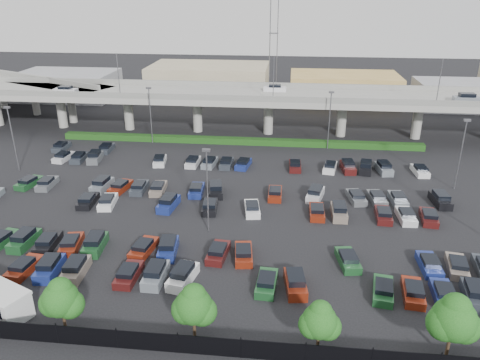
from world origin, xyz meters
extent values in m
plane|color=black|center=(0.00, 0.00, 0.00)|extent=(280.00, 280.00, 0.00)
cube|color=gray|center=(0.00, 32.00, 7.25)|extent=(150.00, 13.00, 1.10)
cube|color=slate|center=(0.00, 25.75, 8.30)|extent=(150.00, 0.50, 1.00)
cube|color=slate|center=(0.00, 38.25, 8.30)|extent=(150.00, 0.50, 1.00)
cylinder|color=gray|center=(-37.00, 32.00, 3.35)|extent=(1.80, 1.80, 6.70)
cube|color=slate|center=(-37.00, 32.00, 6.50)|extent=(2.60, 9.75, 0.50)
cylinder|color=gray|center=(-23.00, 32.00, 3.35)|extent=(1.80, 1.80, 6.70)
cube|color=slate|center=(-23.00, 32.00, 6.50)|extent=(2.60, 9.75, 0.50)
cylinder|color=gray|center=(-9.00, 32.00, 3.35)|extent=(1.80, 1.80, 6.70)
cube|color=slate|center=(-9.00, 32.00, 6.50)|extent=(2.60, 9.75, 0.50)
cylinder|color=gray|center=(5.00, 32.00, 3.35)|extent=(1.80, 1.80, 6.70)
cube|color=slate|center=(5.00, 32.00, 6.50)|extent=(2.60, 9.75, 0.50)
cylinder|color=gray|center=(19.00, 32.00, 3.35)|extent=(1.80, 1.80, 6.70)
cube|color=slate|center=(19.00, 32.00, 6.50)|extent=(2.60, 9.75, 0.50)
cylinder|color=gray|center=(33.00, 32.00, 3.35)|extent=(1.80, 1.80, 6.70)
cube|color=slate|center=(33.00, 32.00, 6.50)|extent=(2.60, 9.75, 0.50)
cube|color=silver|center=(-34.00, 29.00, 8.21)|extent=(4.40, 1.82, 0.82)
cube|color=black|center=(-34.00, 29.00, 8.84)|extent=(2.30, 1.60, 0.50)
cube|color=silver|center=(6.00, 35.00, 8.21)|extent=(4.40, 1.82, 0.82)
cube|color=black|center=(6.00, 35.00, 8.84)|extent=(2.30, 1.60, 0.50)
cube|color=slate|center=(40.00, 29.00, 8.32)|extent=(4.40, 1.82, 1.05)
cube|color=black|center=(40.00, 29.00, 9.14)|extent=(2.60, 1.60, 0.65)
cylinder|color=#535258|center=(-22.00, 25.90, 11.80)|extent=(0.14, 0.14, 8.00)
cylinder|color=#535258|center=(6.00, 25.90, 11.80)|extent=(0.14, 0.14, 8.00)
cylinder|color=#535258|center=(34.00, 25.90, 11.80)|extent=(0.14, 0.14, 8.00)
cube|color=gray|center=(-52.00, 43.00, 7.25)|extent=(50.93, 30.13, 1.10)
cube|color=slate|center=(-52.00, 43.00, 8.30)|extent=(47.34, 22.43, 1.00)
cylinder|color=gray|center=(-58.34, 45.96, 3.35)|extent=(1.60, 1.60, 6.70)
cylinder|color=gray|center=(-47.47, 40.89, 3.35)|extent=(1.60, 1.60, 6.70)
cylinder|color=gray|center=(-36.59, 35.82, 3.35)|extent=(1.60, 1.60, 6.70)
cube|color=#173910|center=(0.00, 25.00, 0.55)|extent=(66.00, 1.60, 1.10)
cube|color=black|center=(0.00, -28.00, 0.90)|extent=(70.00, 0.06, 1.80)
cylinder|color=black|center=(-9.00, -28.00, 1.00)|extent=(0.10, 0.10, 2.00)
cylinder|color=black|center=(-4.00, -28.00, 1.00)|extent=(0.10, 0.10, 2.00)
cylinder|color=black|center=(1.00, -28.00, 1.00)|extent=(0.10, 0.10, 2.00)
cylinder|color=black|center=(6.00, -28.00, 1.00)|extent=(0.10, 0.10, 2.00)
cylinder|color=black|center=(11.00, -28.00, 1.00)|extent=(0.10, 0.10, 2.00)
cylinder|color=black|center=(16.00, -28.00, 1.00)|extent=(0.10, 0.10, 2.00)
cylinder|color=#332316|center=(-9.00, -26.67, 0.98)|extent=(0.26, 0.26, 1.96)
sphere|color=#154813|center=(-9.00, -26.67, 3.37)|extent=(3.04, 3.04, 3.04)
sphere|color=#154813|center=(-8.29, -26.57, 2.82)|extent=(2.39, 2.39, 2.39)
sphere|color=#154813|center=(-9.60, -26.75, 3.04)|extent=(2.39, 2.39, 2.39)
sphere|color=#154813|center=(-8.96, -26.55, 4.24)|extent=(2.06, 2.06, 2.06)
cylinder|color=#332316|center=(2.00, -26.39, 0.99)|extent=(0.26, 0.26, 1.97)
sphere|color=#154813|center=(2.00, -26.39, 3.39)|extent=(3.07, 3.07, 3.07)
sphere|color=#154813|center=(2.71, -26.29, 2.85)|extent=(2.41, 2.41, 2.41)
sphere|color=#154813|center=(1.40, -26.47, 3.07)|extent=(2.41, 2.41, 2.41)
sphere|color=#154813|center=(2.04, -26.27, 4.27)|extent=(2.08, 2.08, 2.08)
cylinder|color=#332316|center=(12.00, -26.82, 0.90)|extent=(0.26, 0.26, 1.80)
sphere|color=#154813|center=(12.00, -26.82, 3.09)|extent=(2.79, 2.79, 2.79)
sphere|color=#154813|center=(12.65, -26.72, 2.59)|extent=(2.19, 2.19, 2.19)
sphere|color=#154813|center=(11.45, -26.90, 2.79)|extent=(2.19, 2.19, 2.19)
sphere|color=#154813|center=(12.04, -26.70, 3.89)|extent=(1.89, 1.89, 1.89)
cylinder|color=#332316|center=(22.00, -26.38, 1.10)|extent=(0.26, 0.26, 2.21)
sphere|color=#154813|center=(22.00, -26.38, 3.80)|extent=(3.43, 3.43, 3.43)
sphere|color=#154813|center=(22.80, -26.28, 3.19)|extent=(2.70, 2.70, 2.70)
sphere|color=#154813|center=(21.33, -26.46, 3.43)|extent=(2.70, 2.70, 2.70)
sphere|color=#154813|center=(22.04, -26.26, 4.78)|extent=(2.33, 2.33, 2.33)
cube|color=maroon|center=(-17.25, -18.50, 0.41)|extent=(2.22, 4.55, 0.82)
cube|color=black|center=(-17.25, -18.70, 1.04)|extent=(1.81, 2.44, 0.50)
cube|color=navy|center=(-14.50, -18.50, 0.53)|extent=(2.19, 4.54, 1.05)
cube|color=black|center=(-14.50, -18.50, 1.34)|extent=(1.82, 2.73, 0.65)
cube|color=gray|center=(-11.75, -18.50, 0.53)|extent=(2.09, 4.51, 1.05)
cube|color=black|center=(-11.75, -18.50, 1.34)|extent=(1.76, 2.70, 0.65)
cube|color=#451312|center=(-6.25, -18.50, 0.41)|extent=(1.91, 4.43, 0.82)
cube|color=black|center=(-6.25, -18.70, 1.04)|extent=(1.65, 2.33, 0.50)
cube|color=slate|center=(-3.50, -18.50, 0.53)|extent=(1.89, 4.43, 1.05)
cube|color=black|center=(-3.50, -18.50, 1.34)|extent=(1.64, 2.63, 0.65)
cube|color=white|center=(-0.75, -18.50, 0.53)|extent=(2.65, 4.67, 1.05)
cube|color=black|center=(-0.75, -18.50, 1.34)|extent=(2.08, 2.86, 0.65)
cube|color=#1B4E25|center=(7.50, -18.50, 0.41)|extent=(2.11, 4.51, 0.82)
cube|color=black|center=(7.50, -18.70, 1.04)|extent=(1.75, 2.40, 0.50)
cube|color=maroon|center=(10.25, -18.50, 0.53)|extent=(2.37, 4.60, 1.05)
cube|color=black|center=(10.25, -18.50, 1.34)|extent=(1.92, 2.78, 0.65)
cube|color=#1B4E25|center=(18.50, -18.50, 0.41)|extent=(2.54, 4.64, 0.82)
cube|color=black|center=(18.50, -18.70, 1.04)|extent=(1.97, 2.54, 0.50)
cube|color=maroon|center=(21.25, -18.50, 0.41)|extent=(2.30, 4.58, 0.82)
cube|color=black|center=(21.25, -18.70, 1.04)|extent=(1.85, 2.46, 0.50)
cube|color=navy|center=(24.00, -18.50, 0.41)|extent=(2.07, 4.50, 0.82)
cube|color=black|center=(24.00, -18.70, 1.04)|extent=(1.73, 2.39, 0.50)
cube|color=#2F353D|center=(26.75, -18.50, 0.53)|extent=(2.34, 4.59, 1.05)
cube|color=black|center=(26.75, -18.50, 1.34)|extent=(1.90, 2.77, 0.65)
cube|color=#1B4E25|center=(-22.75, -13.50, 0.41)|extent=(2.52, 4.64, 0.82)
cube|color=black|center=(-22.75, -13.70, 1.04)|extent=(1.96, 2.53, 0.50)
cube|color=#1B4E25|center=(-20.00, -13.50, 0.53)|extent=(2.04, 4.49, 1.05)
cube|color=black|center=(-20.00, -13.50, 1.34)|extent=(1.73, 2.68, 0.65)
cube|color=black|center=(-17.25, -13.50, 0.41)|extent=(2.21, 4.55, 0.82)
cube|color=black|center=(-17.25, -13.70, 1.04)|extent=(1.80, 2.43, 0.50)
cube|color=maroon|center=(-14.50, -13.50, 0.41)|extent=(2.56, 4.65, 0.82)
cube|color=black|center=(-14.50, -13.70, 1.04)|extent=(1.98, 2.54, 0.50)
cube|color=#1B4E25|center=(-11.75, -13.50, 0.53)|extent=(2.20, 4.54, 1.05)
cube|color=black|center=(-11.75, -13.50, 1.34)|extent=(1.82, 2.73, 0.65)
cube|color=maroon|center=(-6.25, -13.50, 0.41)|extent=(2.41, 4.61, 0.82)
cube|color=black|center=(-6.25, -13.70, 1.04)|extent=(1.90, 2.50, 0.50)
cube|color=navy|center=(-3.50, -13.50, 0.53)|extent=(2.25, 4.56, 1.05)
cube|color=black|center=(-3.50, -13.50, 1.34)|extent=(1.85, 2.75, 0.65)
cube|color=#451312|center=(2.00, -13.50, 0.41)|extent=(2.24, 4.55, 0.82)
cube|color=black|center=(2.00, -13.70, 1.04)|extent=(1.82, 2.44, 0.50)
cube|color=maroon|center=(4.75, -13.50, 0.41)|extent=(2.35, 4.59, 0.82)
cube|color=black|center=(4.75, -13.70, 1.04)|extent=(1.87, 2.48, 0.50)
cube|color=#1B4E25|center=(15.75, -13.50, 0.41)|extent=(2.49, 4.63, 0.82)
cube|color=black|center=(15.75, -13.70, 1.04)|extent=(1.95, 2.52, 0.50)
cube|color=navy|center=(24.00, -13.50, 0.41)|extent=(1.89, 4.43, 0.82)
cube|color=black|center=(24.00, -13.70, 1.04)|extent=(1.64, 2.33, 0.50)
cube|color=gray|center=(26.75, -13.50, 0.41)|extent=(2.46, 4.62, 0.82)
cube|color=black|center=(26.75, -13.70, 1.04)|extent=(1.93, 2.52, 0.50)
cube|color=black|center=(-17.25, -2.50, 0.41)|extent=(2.10, 4.51, 0.82)
cube|color=black|center=(-17.25, -2.70, 1.04)|extent=(1.75, 2.40, 0.50)
cube|color=white|center=(-14.50, -2.50, 0.41)|extent=(2.38, 4.60, 0.82)
cube|color=black|center=(-14.50, -2.70, 1.04)|extent=(1.89, 2.49, 0.50)
cube|color=navy|center=(-6.25, -2.50, 0.53)|extent=(2.32, 4.58, 1.05)
cube|color=black|center=(-6.25, -2.50, 1.34)|extent=(1.89, 2.77, 0.65)
cube|color=black|center=(-0.75, -2.50, 0.41)|extent=(2.15, 4.53, 0.82)
cube|color=black|center=(-0.75, -2.70, 1.04)|extent=(1.77, 2.42, 0.50)
cube|color=white|center=(4.75, -2.50, 0.41)|extent=(2.47, 4.63, 0.82)
cube|color=black|center=(4.75, -2.70, 1.04)|extent=(1.93, 2.52, 0.50)
cube|color=maroon|center=(13.00, -2.50, 0.41)|extent=(1.84, 4.41, 0.82)
cube|color=black|center=(13.00, -2.70, 1.04)|extent=(1.61, 2.31, 0.50)
cube|color=gray|center=(15.75, -2.50, 0.53)|extent=(1.87, 4.42, 1.05)
cube|color=black|center=(15.75, -2.50, 1.34)|extent=(1.63, 2.62, 0.65)
cube|color=#451312|center=(21.25, -2.50, 0.41)|extent=(2.07, 4.50, 0.82)
cube|color=black|center=(21.25, -2.70, 1.04)|extent=(1.73, 2.39, 0.50)
cube|color=white|center=(24.00, -2.50, 0.41)|extent=(1.97, 4.46, 0.82)
cube|color=black|center=(24.00, -2.70, 1.04)|extent=(1.68, 2.35, 0.50)
cube|color=#451312|center=(26.75, -2.50, 0.41)|extent=(2.30, 4.57, 0.82)
cube|color=black|center=(26.75, -2.70, 1.04)|extent=(1.85, 2.46, 0.50)
cube|color=#1B4E25|center=(-28.25, 2.50, 0.41)|extent=(2.57, 4.65, 0.82)
cube|color=black|center=(-28.25, 2.30, 1.04)|extent=(1.99, 2.55, 0.50)
cube|color=#585C60|center=(-25.50, 2.50, 0.41)|extent=(2.06, 4.49, 0.82)
cube|color=black|center=(-25.50, 2.30, 1.04)|extent=(1.73, 2.39, 0.50)
cube|color=slate|center=(-17.25, 2.50, 0.53)|extent=(2.17, 4.53, 1.05)
cube|color=black|center=(-17.25, 2.50, 1.34)|extent=(1.81, 2.72, 0.65)
cube|color=maroon|center=(-14.50, 2.50, 0.41)|extent=(2.54, 4.64, 0.82)
cube|color=black|center=(-14.50, 2.30, 1.04)|extent=(1.97, 2.54, 0.50)
cube|color=#2F353D|center=(-11.75, 2.50, 0.41)|extent=(2.00, 4.47, 0.82)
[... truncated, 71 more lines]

